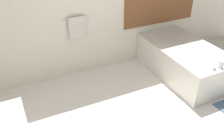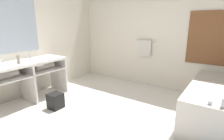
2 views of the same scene
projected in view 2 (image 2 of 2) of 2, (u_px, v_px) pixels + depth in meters
ground_plane at (104, 126)px, 2.82m from camera, size 16.00×16.00×0.00m
wall_back_with_blinds at (161, 34)px, 4.21m from camera, size 7.40×0.13×2.70m
wall_left_with_mirror at (19, 35)px, 3.68m from camera, size 0.08×7.40×2.70m
vanity_counter at (27, 72)px, 3.57m from camera, size 0.66×1.63×0.86m
sink_faucet at (30, 54)px, 3.76m from camera, size 0.09×0.04×0.18m
bathtub at (223, 103)px, 2.88m from camera, size 1.04×1.88×0.72m
soap_dispenser at (18, 59)px, 3.27m from camera, size 0.06×0.06×0.19m
waste_bin at (56, 101)px, 3.37m from camera, size 0.25×0.25×0.30m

